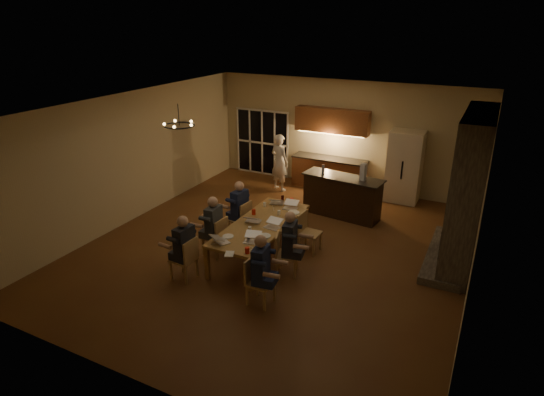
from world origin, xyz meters
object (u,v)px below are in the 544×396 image
(person_left_mid, at_px, (214,227))
(redcup_mid, at_px, (254,212))
(chair_left_mid, at_px, (215,236))
(can_right, at_px, (287,219))
(person_left_near, at_px, (185,249))
(plate_far, at_px, (294,212))
(redcup_near, at_px, (247,250))
(can_cola, at_px, (282,198))
(chandelier, at_px, (179,125))
(can_silver, at_px, (248,235))
(bar_island, at_px, (342,196))
(chair_right_mid, at_px, (287,254))
(chair_left_far, at_px, (239,219))
(standing_person, at_px, (280,162))
(person_right_near, at_px, (261,270))
(plate_near, at_px, (265,236))
(chair_right_far, at_px, (310,233))
(redcup_far, at_px, (292,201))
(laptop_e, at_px, (277,199))
(dining_table, at_px, (261,239))
(chair_right_near, at_px, (261,282))
(bar_bottle, at_px, (323,169))
(laptop_c, at_px, (253,217))
(laptop_f, at_px, (290,204))
(chair_left_near, at_px, (183,259))
(person_right_mid, at_px, (290,244))
(person_left_far, at_px, (240,209))
(laptop_b, at_px, (252,237))
(mug_back, at_px, (265,204))
(laptop_d, at_px, (272,223))
(refrigerator, at_px, (404,167))
(bar_blender, at_px, (363,172))
(plate_left, at_px, (228,236))
(mug_front, at_px, (250,229))
(laptop_a, at_px, (222,237))

(person_left_mid, bearing_deg, redcup_mid, 145.62)
(chair_left_mid, bearing_deg, can_right, 125.07)
(person_left_near, bearing_deg, plate_far, 157.74)
(redcup_near, bearing_deg, can_cola, 101.39)
(chandelier, height_order, can_cola, chandelier)
(can_silver, distance_m, can_right, 1.12)
(bar_island, distance_m, chair_right_mid, 3.26)
(chair_left_far, xyz_separation_m, standing_person, (-0.51, 3.22, 0.41))
(chair_right_mid, relative_size, person_right_near, 0.64)
(redcup_near, xyz_separation_m, plate_near, (-0.03, 0.77, -0.05))
(chair_right_far, relative_size, can_cola, 7.42)
(can_right, bearing_deg, redcup_far, 108.57)
(chair_right_mid, distance_m, laptop_e, 1.98)
(dining_table, bearing_deg, chair_right_near, -62.26)
(plate_far, bearing_deg, bar_bottle, 91.44)
(laptop_c, xyz_separation_m, laptop_f, (0.43, 0.97, 0.00))
(chair_left_near, bearing_deg, redcup_far, 160.87)
(person_right_mid, height_order, redcup_near, person_right_mid)
(person_left_far, relative_size, laptop_b, 4.31)
(chair_right_near, bearing_deg, mug_back, 28.94)
(laptop_d, bearing_deg, redcup_mid, 152.17)
(chair_left_mid, height_order, chair_right_near, same)
(bar_island, height_order, chandelier, chandelier)
(refrigerator, distance_m, bar_island, 2.18)
(person_right_mid, bearing_deg, chair_left_far, 48.66)
(chair_left_far, xyz_separation_m, laptop_e, (0.68, 0.60, 0.42))
(bar_blender, bearing_deg, plate_near, -93.86)
(chair_left_mid, xyz_separation_m, chair_right_near, (1.74, -1.15, 0.00))
(chair_left_mid, height_order, laptop_b, laptop_b)
(chair_right_mid, relative_size, person_left_near, 0.64)
(chair_left_near, relative_size, person_left_far, 0.64)
(chair_left_far, bearing_deg, laptop_e, 136.74)
(chair_right_near, height_order, person_left_mid, person_left_mid)
(chair_left_near, xyz_separation_m, plate_left, (0.62, 0.69, 0.31))
(mug_front, height_order, redcup_near, redcup_near)
(redcup_far, distance_m, plate_far, 0.59)
(chair_left_mid, relative_size, mug_front, 8.90)
(laptop_d, bearing_deg, laptop_f, 98.83)
(chandelier, relative_size, mug_front, 6.40)
(mug_back, bearing_deg, standing_person, 109.32)
(chandelier, distance_m, can_right, 3.01)
(laptop_e, relative_size, can_silver, 2.67)
(chair_right_near, height_order, can_cola, chair_right_near)
(can_silver, bearing_deg, dining_table, 97.36)
(laptop_a, bearing_deg, bar_island, -77.49)
(laptop_f, bearing_deg, chair_right_far, -35.73)
(chair_left_near, bearing_deg, redcup_near, 102.35)
(laptop_e, bearing_deg, person_right_mid, 106.27)
(laptop_f, distance_m, can_cola, 0.56)
(dining_table, distance_m, bar_island, 2.93)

